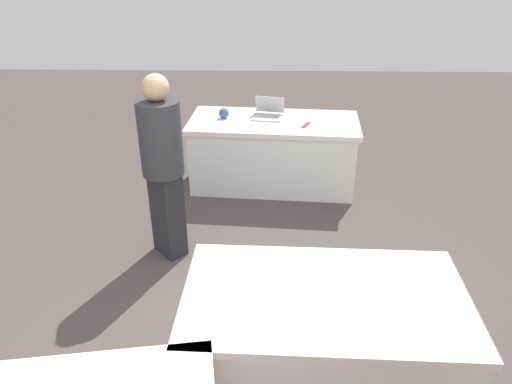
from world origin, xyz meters
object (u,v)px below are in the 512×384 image
table_foreground (273,153)px  yarn_ball (224,113)px  table_back_left (321,344)px  scissors_red (306,125)px  person_presenter (163,161)px  laptop_silver (268,114)px

table_foreground → yarn_ball: (0.53, -0.07, 0.42)m
yarn_ball → table_back_left: bearing=105.3°
scissors_red → yarn_ball: bearing=-77.7°
yarn_ball → scissors_red: (-0.86, 0.21, -0.05)m
table_foreground → person_presenter: size_ratio=1.17×
table_foreground → scissors_red: scissors_red is taller
yarn_ball → person_presenter: bearing=75.0°
person_presenter → laptop_silver: (-0.85, -1.45, -0.09)m
yarn_ball → laptop_silver: bearing=-175.8°
table_foreground → person_presenter: 1.70m
table_back_left → person_presenter: 1.94m
table_foreground → laptop_silver: 0.42m
person_presenter → laptop_silver: bearing=-72.5°
table_foreground → scissors_red: 0.52m
person_presenter → yarn_ball: bearing=-57.1°
yarn_ball → table_foreground: bearing=172.5°
table_back_left → laptop_silver: (0.31, -2.91, 0.41)m
scissors_red → laptop_silver: bearing=-96.3°
table_foreground → scissors_red: size_ratio=10.21×
laptop_silver → yarn_ball: (0.47, 0.03, 0.01)m
table_foreground → scissors_red: bearing=156.4°
person_presenter → laptop_silver: size_ratio=4.31×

